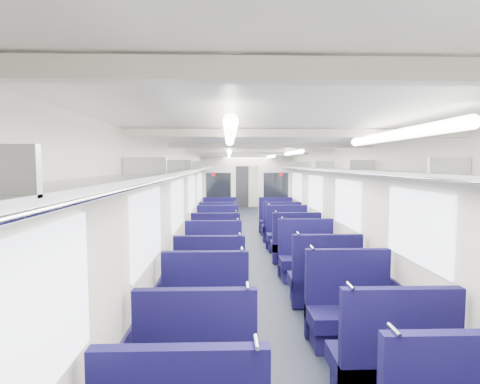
% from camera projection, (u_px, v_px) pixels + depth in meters
% --- Properties ---
extents(floor, '(2.80, 18.00, 0.01)m').
position_uv_depth(floor, '(252.00, 249.00, 9.13)').
color(floor, black).
rests_on(floor, ground).
extents(ceiling, '(2.80, 18.00, 0.01)m').
position_uv_depth(ceiling, '(252.00, 152.00, 8.96)').
color(ceiling, silver).
rests_on(ceiling, wall_left).
extents(wall_left, '(0.02, 18.00, 2.35)m').
position_uv_depth(wall_left, '(194.00, 201.00, 9.00)').
color(wall_left, beige).
rests_on(wall_left, floor).
extents(dado_left, '(0.03, 17.90, 0.70)m').
position_uv_depth(dado_left, '(195.00, 235.00, 9.07)').
color(dado_left, '#120F34').
rests_on(dado_left, floor).
extents(wall_right, '(0.02, 18.00, 2.35)m').
position_uv_depth(wall_right, '(310.00, 201.00, 9.09)').
color(wall_right, beige).
rests_on(wall_right, floor).
extents(dado_right, '(0.03, 17.90, 0.70)m').
position_uv_depth(dado_right, '(309.00, 235.00, 9.15)').
color(dado_right, '#120F34').
rests_on(dado_right, floor).
extents(wall_far, '(2.80, 0.02, 2.35)m').
position_uv_depth(wall_far, '(240.00, 183.00, 18.02)').
color(wall_far, beige).
rests_on(wall_far, floor).
extents(luggage_rack_left, '(0.36, 17.40, 0.18)m').
position_uv_depth(luggage_rack_left, '(201.00, 168.00, 8.95)').
color(luggage_rack_left, '#B2B5BA').
rests_on(luggage_rack_left, wall_left).
extents(luggage_rack_right, '(0.36, 17.40, 0.18)m').
position_uv_depth(luggage_rack_right, '(303.00, 168.00, 9.02)').
color(luggage_rack_right, '#B2B5BA').
rests_on(luggage_rack_right, wall_right).
extents(windows, '(2.78, 15.60, 0.75)m').
position_uv_depth(windows, '(253.00, 192.00, 8.57)').
color(windows, white).
rests_on(windows, wall_left).
extents(ceiling_fittings, '(2.70, 16.06, 0.11)m').
position_uv_depth(ceiling_fittings, '(253.00, 154.00, 8.70)').
color(ceiling_fittings, beige).
rests_on(ceiling_fittings, ceiling).
extents(end_door, '(0.75, 0.06, 2.00)m').
position_uv_depth(end_door, '(241.00, 186.00, 17.97)').
color(end_door, black).
rests_on(end_door, floor).
extents(bulkhead, '(2.80, 0.10, 2.35)m').
position_uv_depth(bulkhead, '(247.00, 191.00, 11.50)').
color(bulkhead, beige).
rests_on(bulkhead, floor).
extents(seat_4, '(0.99, 0.55, 1.11)m').
position_uv_depth(seat_4, '(197.00, 369.00, 3.19)').
color(seat_4, '#100D3E').
rests_on(seat_4, floor).
extents(seat_5, '(0.99, 0.55, 1.11)m').
position_uv_depth(seat_5, '(392.00, 367.00, 3.21)').
color(seat_5, '#100D3E').
rests_on(seat_5, floor).
extents(seat_6, '(0.99, 0.55, 1.11)m').
position_uv_depth(seat_6, '(205.00, 319.00, 4.20)').
color(seat_6, '#100D3E').
rests_on(seat_6, floor).
extents(seat_7, '(0.99, 0.55, 1.11)m').
position_uv_depth(seat_7, '(350.00, 315.00, 4.31)').
color(seat_7, '#100D3E').
rests_on(seat_7, floor).
extents(seat_8, '(0.99, 0.55, 1.11)m').
position_uv_depth(seat_8, '(210.00, 285.00, 5.39)').
color(seat_8, '#100D3E').
rests_on(seat_8, floor).
extents(seat_9, '(0.99, 0.55, 1.11)m').
position_uv_depth(seat_9, '(324.00, 283.00, 5.49)').
color(seat_9, '#100D3E').
rests_on(seat_9, floor).
extents(seat_10, '(0.99, 0.55, 1.11)m').
position_uv_depth(seat_10, '(213.00, 264.00, 6.51)').
color(seat_10, '#100D3E').
rests_on(seat_10, floor).
extents(seat_11, '(0.99, 0.55, 1.11)m').
position_uv_depth(seat_11, '(307.00, 261.00, 6.73)').
color(seat_11, '#100D3E').
rests_on(seat_11, floor).
extents(seat_12, '(0.99, 0.55, 1.11)m').
position_uv_depth(seat_12, '(216.00, 247.00, 7.81)').
color(seat_12, '#100D3E').
rests_on(seat_12, floor).
extents(seat_13, '(0.99, 0.55, 1.11)m').
position_uv_depth(seat_13, '(295.00, 247.00, 7.88)').
color(seat_13, '#100D3E').
rests_on(seat_13, floor).
extents(seat_14, '(0.99, 0.55, 1.11)m').
position_uv_depth(seat_14, '(218.00, 236.00, 8.97)').
color(seat_14, '#100D3E').
rests_on(seat_14, floor).
extents(seat_15, '(0.99, 0.55, 1.11)m').
position_uv_depth(seat_15, '(287.00, 236.00, 8.98)').
color(seat_15, '#100D3E').
rests_on(seat_15, floor).
extents(seat_16, '(0.99, 0.55, 1.11)m').
position_uv_depth(seat_16, '(219.00, 230.00, 9.91)').
color(seat_16, '#100D3E').
rests_on(seat_16, floor).
extents(seat_17, '(0.99, 0.55, 1.11)m').
position_uv_depth(seat_17, '(281.00, 229.00, 9.99)').
color(seat_17, '#100D3E').
rests_on(seat_17, floor).
extents(seat_18, '(0.99, 0.55, 1.11)m').
position_uv_depth(seat_18, '(220.00, 223.00, 11.10)').
color(seat_18, '#100D3E').
rests_on(seat_18, floor).
extents(seat_19, '(0.99, 0.55, 1.11)m').
position_uv_depth(seat_19, '(276.00, 223.00, 11.09)').
color(seat_19, '#100D3E').
rests_on(seat_19, floor).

